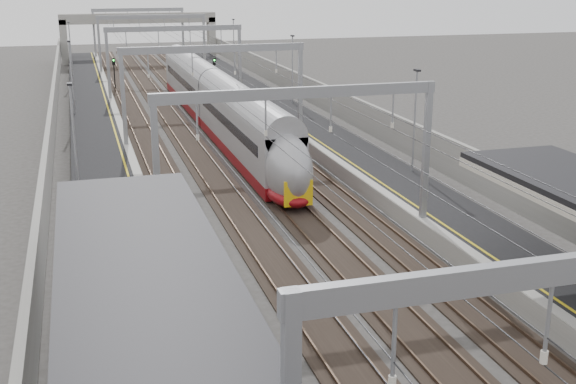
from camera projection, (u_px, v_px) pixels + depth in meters
platform_left at (100, 143)px, 52.33m from camera, size 4.00×120.00×1.00m
platform_right at (309, 131)px, 56.64m from camera, size 4.00×120.00×1.00m
tracks at (209, 143)px, 54.61m from camera, size 11.40×140.00×0.20m
overhead_line at (192, 52)px, 58.92m from camera, size 13.00×140.00×6.60m
overbridge at (139, 24)px, 103.59m from camera, size 22.00×2.20×6.90m
wall_left at (52, 131)px, 51.15m from camera, size 0.30×120.00×3.20m
wall_right at (348, 115)px, 57.18m from camera, size 0.30×120.00×3.20m
train at (220, 110)px, 57.17m from camera, size 2.49×45.41×3.95m
signal_green at (114, 68)px, 78.98m from camera, size 0.32×0.32×3.48m
signal_red_near at (198, 71)px, 76.11m from camera, size 0.32×0.32×3.48m
signal_red_far at (214, 68)px, 79.11m from camera, size 0.32×0.32×3.48m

